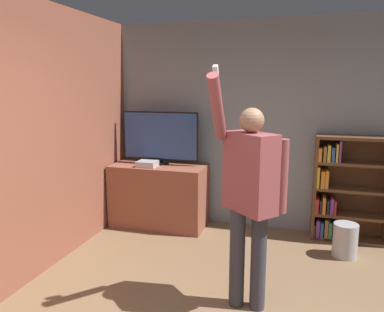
{
  "coord_description": "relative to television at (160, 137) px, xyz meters",
  "views": [
    {
      "loc": [
        0.44,
        -2.05,
        1.88
      ],
      "look_at": [
        -0.66,
        1.65,
        1.15
      ],
      "focal_mm": 35.0,
      "sensor_mm": 36.0,
      "label": 1
    }
  ],
  "objects": [
    {
      "name": "tv_ledge",
      "position": [
        0.0,
        -0.07,
        -0.78
      ],
      "size": [
        1.25,
        0.61,
        0.83
      ],
      "color": "#93513D",
      "rests_on": "ground_plane"
    },
    {
      "name": "person",
      "position": [
        1.42,
        -1.67,
        -0.16
      ],
      "size": [
        0.59,
        0.56,
        2.03
      ],
      "rotation": [
        0.0,
        0.0,
        -0.71
      ],
      "color": "#383842",
      "rests_on": "ground_plane"
    },
    {
      "name": "bookshelf",
      "position": [
        2.33,
        0.11,
        -0.58
      ],
      "size": [
        0.87,
        0.28,
        1.29
      ],
      "color": "brown",
      "rests_on": "ground_plane"
    },
    {
      "name": "wall_side_brick",
      "position": [
        -0.68,
        -1.15,
        0.15
      ],
      "size": [
        0.06,
        4.43,
        2.7
      ],
      "color": "#93513D",
      "rests_on": "ground_plane"
    },
    {
      "name": "wall_back",
      "position": [
        1.38,
        0.29,
        0.15
      ],
      "size": [
        6.05,
        0.09,
        2.7
      ],
      "color": "gray",
      "rests_on": "ground_plane"
    },
    {
      "name": "waste_bin",
      "position": [
        2.33,
        -0.4,
        -1.01
      ],
      "size": [
        0.27,
        0.27,
        0.38
      ],
      "color": "#B7B7BC",
      "rests_on": "ground_plane"
    },
    {
      "name": "game_console",
      "position": [
        -0.11,
        -0.21,
        -0.33
      ],
      "size": [
        0.25,
        0.21,
        0.07
      ],
      "color": "silver",
      "rests_on": "tv_ledge"
    },
    {
      "name": "television",
      "position": [
        0.0,
        0.0,
        0.0
      ],
      "size": [
        1.05,
        0.22,
        0.7
      ],
      "color": "black",
      "rests_on": "tv_ledge"
    }
  ]
}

